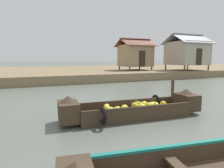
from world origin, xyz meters
TOP-DOWN VIEW (x-y plane):
  - ground_plane at (0.00, 10.00)m, footprint 300.00×300.00m
  - riverbank_strip at (0.00, 24.15)m, footprint 160.00×20.00m
  - banana_boat at (0.68, 4.69)m, footprint 5.14×1.65m
  - stilt_house_left at (9.01, 19.12)m, footprint 3.98×3.55m
  - stilt_house_mid_left at (14.36, 16.43)m, footprint 4.59×4.02m
  - mooring_post at (3.48, 5.98)m, footprint 0.14×0.14m

SIDE VIEW (x-z plane):
  - ground_plane at x=0.00m, z-range 0.00..0.00m
  - banana_boat at x=0.68m, z-range -0.13..0.79m
  - riverbank_strip at x=0.00m, z-range 0.00..0.75m
  - mooring_post at x=3.48m, z-range 0.00..1.09m
  - stilt_house_left at x=9.01m, z-range 0.66..4.34m
  - stilt_house_mid_left at x=14.36m, z-range 0.67..4.85m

